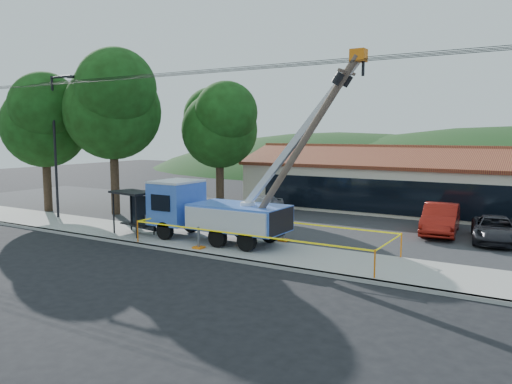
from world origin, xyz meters
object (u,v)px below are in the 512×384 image
at_px(car_dark, 494,244).
at_px(car_red, 440,236).
at_px(leaning_pole, 298,150).
at_px(bus_shelter, 136,203).
at_px(utility_truck, 214,210).
at_px(car_silver, 260,217).

bearing_deg(car_dark, car_red, 156.52).
distance_m(leaning_pole, bus_shelter, 9.89).
xyz_separation_m(utility_truck, car_red, (9.28, 7.88, -1.72)).
distance_m(utility_truck, car_red, 12.29).
relative_size(leaning_pole, car_dark, 1.87).
xyz_separation_m(bus_shelter, car_dark, (16.65, 7.87, -1.82)).
height_order(leaning_pole, bus_shelter, leaning_pole).
xyz_separation_m(leaning_pole, car_silver, (-6.87, 8.28, -4.79)).
bearing_deg(car_silver, car_dark, 0.85).
xyz_separation_m(car_silver, car_dark, (14.09, -0.78, 0.00)).
xyz_separation_m(car_red, car_dark, (2.75, -0.71, 0.00)).
bearing_deg(bus_shelter, car_dark, 34.94).
relative_size(utility_truck, car_dark, 2.44).
xyz_separation_m(bus_shelter, car_red, (13.91, 8.58, -1.82)).
bearing_deg(car_red, car_dark, -20.79).
height_order(car_silver, car_red, car_red).
xyz_separation_m(bus_shelter, car_silver, (2.56, 8.65, -1.82)).
bearing_deg(car_dark, bus_shelter, -163.64).
relative_size(car_silver, car_dark, 0.88).
relative_size(car_silver, car_red, 0.82).
bearing_deg(car_red, car_silver, 173.41).
height_order(utility_truck, car_red, utility_truck).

